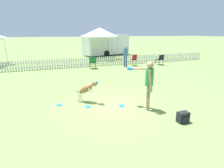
{
  "coord_description": "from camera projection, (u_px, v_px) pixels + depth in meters",
  "views": [
    {
      "loc": [
        -2.21,
        -5.68,
        2.62
      ],
      "look_at": [
        -0.13,
        0.07,
        0.82
      ],
      "focal_mm": 28.0,
      "sensor_mm": 36.0,
      "label": 1
    }
  ],
  "objects": [
    {
      "name": "backpack_on_grass",
      "position": [
        183.0,
        117.0,
        5.28
      ],
      "size": [
        0.34,
        0.25,
        0.33
      ],
      "color": "black",
      "rests_on": "ground_plane"
    },
    {
      "name": "leaping_dog",
      "position": [
        87.0,
        89.0,
        6.73
      ],
      "size": [
        0.95,
        0.74,
        0.91
      ],
      "rotation": [
        0.0,
        0.0,
        -2.2
      ],
      "color": "olive",
      "rests_on": "ground_plane"
    },
    {
      "name": "equipment_trailer",
      "position": [
        106.0,
        45.0,
        20.95
      ],
      "size": [
        6.29,
        3.62,
        2.38
      ],
      "rotation": [
        0.0,
        0.0,
        0.28
      ],
      "color": "white",
      "rests_on": "ground_plane"
    },
    {
      "name": "frisbee_near_handler",
      "position": [
        59.0,
        105.0,
        6.57
      ],
      "size": [
        0.21,
        0.21,
        0.02
      ],
      "color": "#1E8CD8",
      "rests_on": "ground_plane"
    },
    {
      "name": "spectator_standing",
      "position": [
        126.0,
        54.0,
        13.71
      ],
      "size": [
        0.41,
        0.27,
        1.65
      ],
      "rotation": [
        0.0,
        0.0,
        3.31
      ],
      "color": "#334C7A",
      "rests_on": "ground_plane"
    },
    {
      "name": "folding_chair_center",
      "position": [
        160.0,
        59.0,
        14.71
      ],
      "size": [
        0.57,
        0.59,
        0.86
      ],
      "rotation": [
        0.0,
        0.0,
        3.25
      ],
      "color": "#333338",
      "rests_on": "ground_plane"
    },
    {
      "name": "frisbee_midfield",
      "position": [
        122.0,
        106.0,
        6.48
      ],
      "size": [
        0.21,
        0.21,
        0.02
      ],
      "color": "#1E8CD8",
      "rests_on": "ground_plane"
    },
    {
      "name": "frisbee_near_dog",
      "position": [
        88.0,
        107.0,
        6.41
      ],
      "size": [
        0.21,
        0.21,
        0.02
      ],
      "color": "#1E8CD8",
      "rests_on": "ground_plane"
    },
    {
      "name": "folding_chair_green_right",
      "position": [
        93.0,
        62.0,
        13.1
      ],
      "size": [
        0.57,
        0.58,
        0.89
      ],
      "rotation": [
        0.0,
        0.0,
        2.99
      ],
      "color": "#333338",
      "rests_on": "ground_plane"
    },
    {
      "name": "picket_fence",
      "position": [
        79.0,
        62.0,
        13.7
      ],
      "size": [
        24.46,
        0.04,
        0.75
      ],
      "color": "silver",
      "rests_on": "ground_plane"
    },
    {
      "name": "canopy_tent_main",
      "position": [
        100.0,
        33.0,
        17.74
      ],
      "size": [
        2.84,
        2.84,
        3.12
      ],
      "color": "#B2B2B2",
      "rests_on": "ground_plane"
    },
    {
      "name": "folding_chair_blue_left",
      "position": [
        134.0,
        59.0,
        14.27
      ],
      "size": [
        0.46,
        0.48,
        0.93
      ],
      "rotation": [
        0.0,
        0.0,
        3.23
      ],
      "color": "#333338",
      "rests_on": "ground_plane"
    },
    {
      "name": "ground_plane",
      "position": [
        116.0,
        105.0,
        6.59
      ],
      "size": [
        240.0,
        240.0,
        0.0
      ],
      "primitive_type": "plane",
      "color": "olive"
    },
    {
      "name": "handler_person",
      "position": [
        148.0,
        80.0,
        5.97
      ],
      "size": [
        0.74,
        1.04,
        1.71
      ],
      "rotation": [
        0.0,
        0.0,
        0.94
      ],
      "color": "tan",
      "rests_on": "ground_plane"
    }
  ]
}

